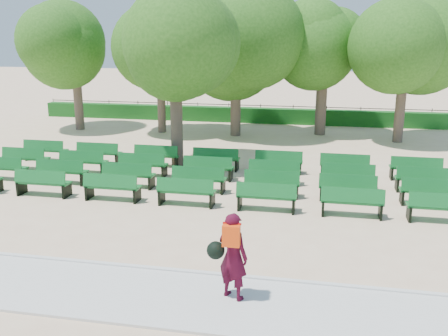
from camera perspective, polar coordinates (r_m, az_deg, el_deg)
name	(u,v)px	position (r m, az deg, el deg)	size (l,w,h in m)	color
ground	(181,188)	(17.65, -4.97, -2.34)	(120.00, 120.00, 0.00)	beige
paving	(84,289)	(11.26, -15.74, -13.20)	(30.00, 2.20, 0.06)	silver
curb	(106,265)	(12.17, -13.29, -10.71)	(30.00, 0.12, 0.10)	silver
hedge	(244,115)	(30.91, 2.24, 6.08)	(26.00, 0.70, 0.90)	#155319
fence	(244,121)	(31.37, 2.35, 5.38)	(26.00, 0.10, 1.02)	black
tree_line	(232,134)	(27.11, 0.90, 3.86)	(21.80, 6.80, 7.04)	#2F671B
bench_array	(204,183)	(17.96, -2.34, -1.67)	(1.84, 0.61, 1.15)	#116527
tree_among	(175,63)	(20.06, -5.61, 11.86)	(4.33, 4.33, 6.14)	brown
person	(232,255)	(10.08, 0.87, -9.89)	(0.91, 0.68, 1.82)	#3E081B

